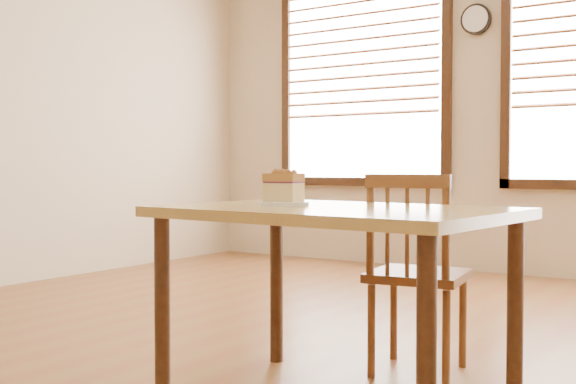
# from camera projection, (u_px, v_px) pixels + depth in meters

# --- Properties ---
(window_left) EXTENTS (1.76, 0.10, 1.96)m
(window_left) POSITION_uv_depth(u_px,v_px,m) (361.00, 70.00, 6.74)
(window_left) COLOR white
(window_left) RESTS_ON room_shell
(wall_clock) EXTENTS (0.26, 0.05, 0.26)m
(wall_clock) POSITION_uv_depth(u_px,v_px,m) (476.00, 19.00, 6.10)
(wall_clock) COLOR black
(wall_clock) RESTS_ON room_shell
(cafe_table_main) EXTENTS (1.32, 0.93, 0.75)m
(cafe_table_main) POSITION_uv_depth(u_px,v_px,m) (334.00, 232.00, 2.70)
(cafe_table_main) COLOR olive
(cafe_table_main) RESTS_ON ground
(cafe_chair_main) EXTENTS (0.45, 0.45, 0.88)m
(cafe_chair_main) POSITION_uv_depth(u_px,v_px,m) (416.00, 272.00, 3.11)
(cafe_chair_main) COLOR brown
(cafe_chair_main) RESTS_ON ground
(plate) EXTENTS (0.20, 0.20, 0.02)m
(plate) POSITION_uv_depth(u_px,v_px,m) (284.00, 204.00, 2.79)
(plate) COLOR white
(plate) RESTS_ON cafe_table_main
(cake_slice) EXTENTS (0.15, 0.11, 0.13)m
(cake_slice) POSITION_uv_depth(u_px,v_px,m) (284.00, 186.00, 2.79)
(cake_slice) COLOR #C9BD72
(cake_slice) RESTS_ON plate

